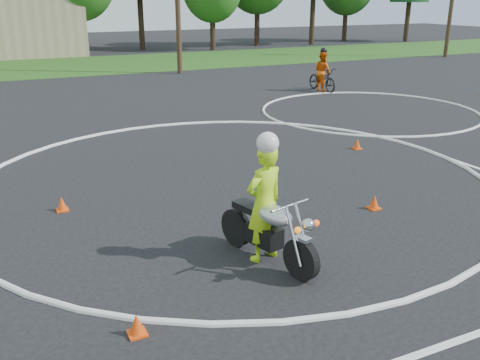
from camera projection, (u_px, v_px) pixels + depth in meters
name	position (u px, v px, depth m)	size (l,w,h in m)	color
ground	(296.00, 225.00, 10.19)	(120.00, 120.00, 0.00)	black
grass_strip	(72.00, 66.00, 33.26)	(120.00, 10.00, 0.02)	#1E4714
course_markings	(282.00, 154.00, 14.78)	(19.05, 19.05, 0.12)	silver
primary_motorcycle	(269.00, 230.00, 8.61)	(0.86, 2.18, 1.17)	black
rider_primary_grp	(265.00, 200.00, 8.56)	(0.81, 0.64, 2.17)	#B0E518
rider_second_grp	(322.00, 76.00, 24.38)	(0.72, 2.03, 1.95)	black
traffic_cones	(394.00, 155.00, 14.18)	(18.97, 11.05, 0.30)	#E7440C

